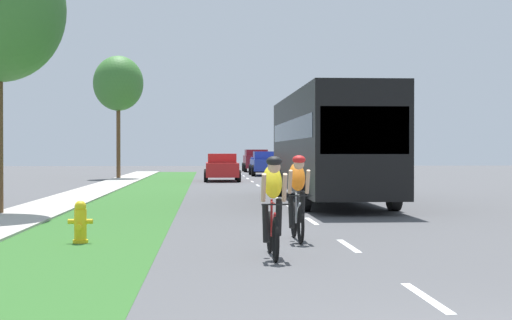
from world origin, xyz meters
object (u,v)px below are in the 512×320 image
pickup_blue (267,163)px  suv_maroon (256,160)px  fire_hydrant_yellow (80,222)px  bus_black (328,141)px  cyclist_lead (273,205)px  sedan_red (222,167)px  cyclist_trailing (297,197)px  street_tree_far (118,84)px

pickup_blue → suv_maroon: (-0.06, 9.89, 0.12)m
fire_hydrant_yellow → bus_black: bearing=59.8°
pickup_blue → suv_maroon: bearing=90.4°
fire_hydrant_yellow → cyclist_lead: 3.92m
sedan_red → cyclist_trailing: bearing=-88.3°
bus_black → sedan_red: 17.76m
sedan_red → street_tree_far: street_tree_far is taller
cyclist_lead → street_tree_far: 35.20m
fire_hydrant_yellow → cyclist_trailing: bearing=1.2°
fire_hydrant_yellow → sedan_red: 28.30m
pickup_blue → street_tree_far: bearing=-150.9°
cyclist_lead → bus_black: 13.14m
bus_black → pickup_blue: bearing=89.8°
cyclist_lead → sedan_red: cyclist_lead is taller
cyclist_trailing → pickup_blue: (2.39, 37.32, 0.02)m
pickup_blue → street_tree_far: street_tree_far is taller
fire_hydrant_yellow → sedan_red: sedan_red is taller
suv_maroon → cyclist_lead: bearing=-93.4°
bus_black → sedan_red: bus_black is taller
cyclist_trailing → bus_black: (2.27, 10.60, 1.17)m
sedan_red → pickup_blue: 9.83m
bus_black → sedan_red: size_ratio=2.70×
sedan_red → cyclist_lead: bearing=-89.6°
cyclist_lead → pickup_blue: 39.60m
suv_maroon → street_tree_far: bearing=-121.7°
cyclist_lead → pickup_blue: (3.03, 39.48, 0.02)m
cyclist_lead → cyclist_trailing: size_ratio=1.00×
cyclist_lead → street_tree_far: size_ratio=0.23×
cyclist_lead → cyclist_trailing: 2.26m
cyclist_lead → suv_maroon: (2.97, 49.37, 0.14)m
cyclist_trailing → sedan_red: 28.05m
cyclist_lead → bus_black: bus_black is taller
suv_maroon → street_tree_far: 18.36m
cyclist_trailing → sedan_red: (-0.83, 28.04, -0.04)m
fire_hydrant_yellow → cyclist_trailing: (3.93, 0.08, 0.44)m
bus_black → sedan_red: bearing=100.1°
pickup_blue → suv_maroon: suv_maroon is taller
fire_hydrant_yellow → street_tree_far: bearing=95.4°
bus_black → suv_maroon: size_ratio=2.47×
sedan_red → bus_black: bearing=-79.9°
fire_hydrant_yellow → street_tree_far: (-3.04, 32.20, 5.34)m
street_tree_far → pickup_blue: bearing=29.1°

